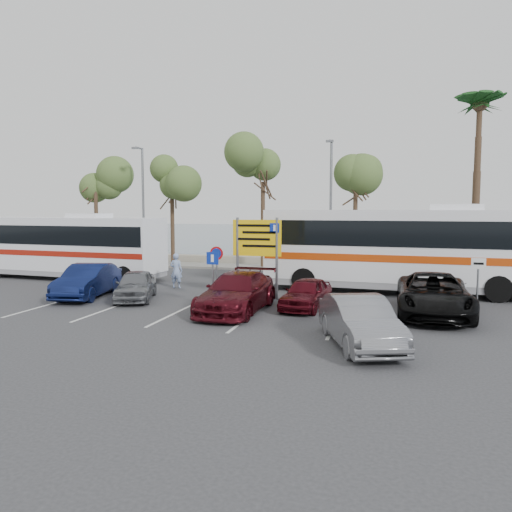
% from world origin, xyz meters
% --- Properties ---
extents(ground, '(120.00, 120.00, 0.00)m').
position_xyz_m(ground, '(0.00, 0.00, 0.00)').
color(ground, '#303032').
rests_on(ground, ground).
extents(kerb_strip, '(44.00, 2.40, 0.15)m').
position_xyz_m(kerb_strip, '(0.00, 14.00, 0.07)').
color(kerb_strip, gray).
rests_on(kerb_strip, ground).
extents(seawall, '(48.00, 0.80, 0.60)m').
position_xyz_m(seawall, '(0.00, 16.00, 0.30)').
color(seawall, '#9D937E').
rests_on(seawall, ground).
extents(sea, '(140.00, 140.00, 0.00)m').
position_xyz_m(sea, '(0.00, 60.00, 0.01)').
color(sea, '#435D6B').
rests_on(sea, ground).
extents(tree_far_left, '(3.20, 3.20, 7.60)m').
position_xyz_m(tree_far_left, '(-14.00, 14.00, 6.33)').
color(tree_far_left, '#382619').
rests_on(tree_far_left, kerb_strip).
extents(tree_left, '(3.20, 3.20, 7.20)m').
position_xyz_m(tree_left, '(-8.00, 14.00, 6.00)').
color(tree_left, '#382619').
rests_on(tree_left, kerb_strip).
extents(tree_mid, '(3.20, 3.20, 8.00)m').
position_xyz_m(tree_mid, '(-1.50, 14.00, 6.65)').
color(tree_mid, '#382619').
rests_on(tree_mid, kerb_strip).
extents(tree_right, '(3.20, 3.20, 7.40)m').
position_xyz_m(tree_right, '(4.50, 14.00, 6.17)').
color(tree_right, '#382619').
rests_on(tree_right, kerb_strip).
extents(palm_tree, '(4.80, 4.80, 11.20)m').
position_xyz_m(palm_tree, '(11.50, 14.00, 9.87)').
color(palm_tree, '#382619').
rests_on(palm_tree, kerb_strip).
extents(street_lamp_left, '(0.45, 1.15, 8.01)m').
position_xyz_m(street_lamp_left, '(-10.00, 13.52, 4.60)').
color(street_lamp_left, slate).
rests_on(street_lamp_left, kerb_strip).
extents(street_lamp_right, '(0.45, 1.15, 8.01)m').
position_xyz_m(street_lamp_right, '(3.00, 13.52, 4.60)').
color(street_lamp_right, slate).
rests_on(street_lamp_right, kerb_strip).
extents(direction_sign, '(2.20, 0.12, 3.60)m').
position_xyz_m(direction_sign, '(1.00, 3.20, 2.43)').
color(direction_sign, slate).
rests_on(direction_sign, ground).
extents(sign_no_stop, '(0.60, 0.08, 2.35)m').
position_xyz_m(sign_no_stop, '(-0.60, 2.38, 1.58)').
color(sign_no_stop, slate).
rests_on(sign_no_stop, ground).
extents(sign_parking, '(0.50, 0.07, 2.25)m').
position_xyz_m(sign_parking, '(-0.20, 0.79, 1.47)').
color(sign_parking, slate).
rests_on(sign_parking, ground).
extents(sign_taxi, '(0.50, 0.07, 2.20)m').
position_xyz_m(sign_taxi, '(9.80, 1.49, 1.42)').
color(sign_taxi, slate).
rests_on(sign_taxi, ground).
extents(lane_markings, '(12.02, 4.20, 0.01)m').
position_xyz_m(lane_markings, '(-1.14, -1.00, 0.00)').
color(lane_markings, silver).
rests_on(lane_markings, ground).
extents(coach_bus_left, '(12.11, 3.40, 3.73)m').
position_xyz_m(coach_bus_left, '(-11.30, 6.50, 1.73)').
color(coach_bus_left, white).
rests_on(coach_bus_left, ground).
extents(coach_bus_right, '(13.60, 3.71, 4.19)m').
position_xyz_m(coach_bus_right, '(7.50, 6.50, 1.94)').
color(coach_bus_right, white).
rests_on(coach_bus_right, ground).
extents(car_silver_a, '(2.70, 4.08, 1.29)m').
position_xyz_m(car_silver_a, '(-4.06, 1.50, 0.64)').
color(car_silver_a, slate).
rests_on(car_silver_a, ground).
extents(car_blue, '(2.35, 4.73, 1.49)m').
position_xyz_m(car_blue, '(-6.46, 1.50, 0.74)').
color(car_blue, '#101A4B').
rests_on(car_blue, ground).
extents(car_maroon, '(2.28, 5.27, 1.51)m').
position_xyz_m(car_maroon, '(1.00, 0.22, 0.75)').
color(car_maroon, '#4A0C14').
rests_on(car_maroon, ground).
extents(car_red, '(1.91, 3.79, 1.24)m').
position_xyz_m(car_red, '(3.50, 1.50, 0.62)').
color(car_red, '#4E0B14').
rests_on(car_red, ground).
extents(suv_black, '(2.65, 5.66, 1.57)m').
position_xyz_m(suv_black, '(8.30, 1.50, 0.78)').
color(suv_black, black).
rests_on(suv_black, ground).
extents(car_silver_b, '(2.93, 4.62, 1.44)m').
position_xyz_m(car_silver_b, '(5.90, -3.50, 0.72)').
color(car_silver_b, gray).
rests_on(car_silver_b, ground).
extents(pedestrian_near, '(0.65, 0.43, 1.77)m').
position_xyz_m(pedestrian_near, '(-3.70, 5.00, 0.88)').
color(pedestrian_near, '#8FA5D0').
rests_on(pedestrian_near, ground).
extents(pedestrian_far, '(0.78, 0.96, 1.85)m').
position_xyz_m(pedestrian_far, '(3.67, 6.50, 0.93)').
color(pedestrian_far, '#383F54').
rests_on(pedestrian_far, ground).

